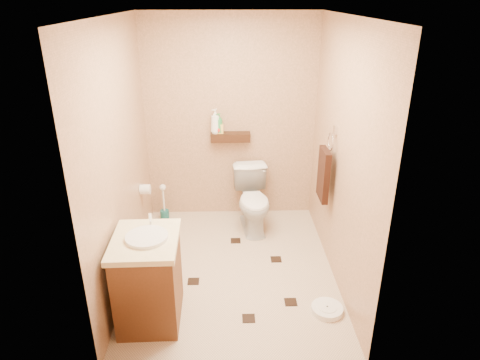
{
  "coord_description": "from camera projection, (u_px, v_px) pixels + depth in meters",
  "views": [
    {
      "loc": [
        -0.03,
        -3.6,
        2.56
      ],
      "look_at": [
        0.08,
        0.25,
        0.87
      ],
      "focal_mm": 32.0,
      "sensor_mm": 36.0,
      "label": 1
    }
  ],
  "objects": [
    {
      "name": "floor_accents",
      "position": [
        235.0,
        272.0,
        4.27
      ],
      "size": [
        1.26,
        1.37,
        0.01
      ],
      "color": "black",
      "rests_on": "ground"
    },
    {
      "name": "wall_left",
      "position": [
        120.0,
        159.0,
        3.82
      ],
      "size": [
        0.04,
        2.5,
        2.4
      ],
      "primitive_type": "cube",
      "color": "tan",
      "rests_on": "ground"
    },
    {
      "name": "towel_ring",
      "position": [
        324.0,
        172.0,
        4.2
      ],
      "size": [
        0.12,
        0.3,
        0.76
      ],
      "color": "silver",
      "rests_on": "wall_right"
    },
    {
      "name": "bottle_e",
      "position": [
        220.0,
        126.0,
        4.93
      ],
      "size": [
        0.08,
        0.08,
        0.16
      ],
      "primitive_type": "imported",
      "rotation": [
        0.0,
        0.0,
        4.8
      ],
      "color": "#F7CA52",
      "rests_on": "wall_shelf"
    },
    {
      "name": "toilet_brush",
      "position": [
        164.0,
        207.0,
        5.22
      ],
      "size": [
        0.11,
        0.11,
        0.47
      ],
      "color": "#175B5C",
      "rests_on": "ground"
    },
    {
      "name": "wall_right",
      "position": [
        342.0,
        157.0,
        3.87
      ],
      "size": [
        0.04,
        2.5,
        2.4
      ],
      "primitive_type": "cube",
      "color": "tan",
      "rests_on": "ground"
    },
    {
      "name": "ceiling",
      "position": [
        230.0,
        15.0,
        3.37
      ],
      "size": [
        2.0,
        2.5,
        0.02
      ],
      "primitive_type": "cube",
      "color": "silver",
      "rests_on": "wall_back"
    },
    {
      "name": "bottle_b",
      "position": [
        216.0,
        127.0,
        4.94
      ],
      "size": [
        0.08,
        0.08,
        0.15
      ],
      "primitive_type": "imported",
      "rotation": [
        0.0,
        0.0,
        4.94
      ],
      "color": "gold",
      "rests_on": "wall_shelf"
    },
    {
      "name": "bottle_c",
      "position": [
        218.0,
        128.0,
        4.94
      ],
      "size": [
        0.12,
        0.12,
        0.13
      ],
      "primitive_type": "imported",
      "rotation": [
        0.0,
        0.0,
        4.44
      ],
      "color": "red",
      "rests_on": "wall_shelf"
    },
    {
      "name": "vanity",
      "position": [
        149.0,
        278.0,
        3.53
      ],
      "size": [
        0.54,
        0.65,
        0.9
      ],
      "rotation": [
        0.0,
        0.0,
        0.02
      ],
      "color": "brown",
      "rests_on": "ground"
    },
    {
      "name": "bottle_d",
      "position": [
        219.0,
        123.0,
        4.92
      ],
      "size": [
        0.13,
        0.13,
        0.23
      ],
      "primitive_type": "imported",
      "rotation": [
        0.0,
        0.0,
        5.41
      ],
      "color": "#309047",
      "rests_on": "wall_shelf"
    },
    {
      "name": "wall_front",
      "position": [
        234.0,
        228.0,
        2.7
      ],
      "size": [
        2.0,
        0.04,
        2.4
      ],
      "primitive_type": "cube",
      "color": "tan",
      "rests_on": "ground"
    },
    {
      "name": "bathroom_scale",
      "position": [
        327.0,
        309.0,
        3.74
      ],
      "size": [
        0.36,
        0.36,
        0.06
      ],
      "rotation": [
        0.0,
        0.0,
        0.39
      ],
      "color": "white",
      "rests_on": "ground"
    },
    {
      "name": "bottle_a",
      "position": [
        215.0,
        121.0,
        4.91
      ],
      "size": [
        0.16,
        0.16,
        0.29
      ],
      "primitive_type": "imported",
      "rotation": [
        0.0,
        0.0,
        5.54
      ],
      "color": "white",
      "rests_on": "wall_shelf"
    },
    {
      "name": "ground",
      "position": [
        232.0,
        269.0,
        4.33
      ],
      "size": [
        2.5,
        2.5,
        0.0
      ],
      "primitive_type": "plane",
      "color": "beige",
      "rests_on": "ground"
    },
    {
      "name": "toilet_paper",
      "position": [
        145.0,
        189.0,
        4.66
      ],
      "size": [
        0.12,
        0.11,
        0.12
      ],
      "color": "white",
      "rests_on": "wall_left"
    },
    {
      "name": "wall_shelf",
      "position": [
        231.0,
        137.0,
        4.99
      ],
      "size": [
        0.46,
        0.14,
        0.1
      ],
      "primitive_type": "cube",
      "color": "#3C1C10",
      "rests_on": "wall_back"
    },
    {
      "name": "wall_back",
      "position": [
        230.0,
        120.0,
        4.99
      ],
      "size": [
        2.0,
        0.04,
        2.4
      ],
      "primitive_type": "cube",
      "color": "tan",
      "rests_on": "ground"
    },
    {
      "name": "toilet",
      "position": [
        253.0,
        200.0,
        4.95
      ],
      "size": [
        0.47,
        0.74,
        0.72
      ],
      "primitive_type": "imported",
      "rotation": [
        0.0,
        0.0,
        0.11
      ],
      "color": "white",
      "rests_on": "ground"
    }
  ]
}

